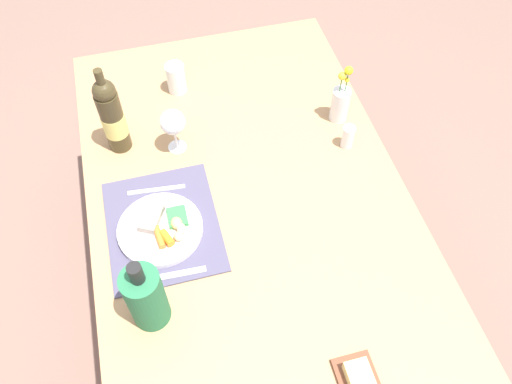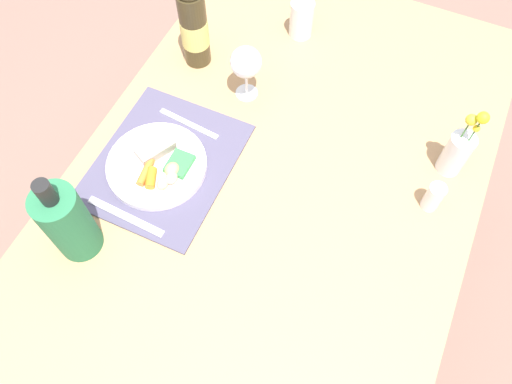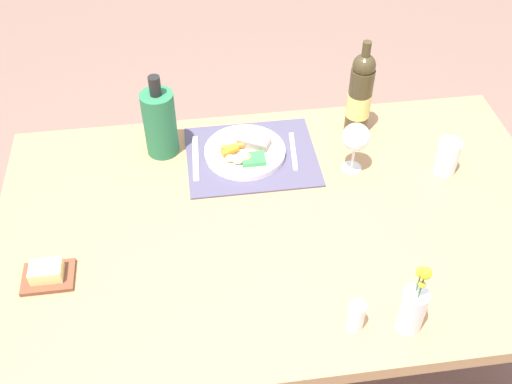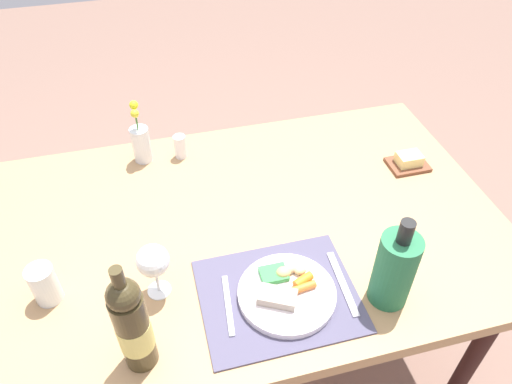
{
  "view_description": "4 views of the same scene",
  "coord_description": "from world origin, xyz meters",
  "px_view_note": "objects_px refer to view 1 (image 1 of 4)",
  "views": [
    {
      "loc": [
        0.91,
        -0.21,
        2.07
      ],
      "look_at": [
        0.02,
        0.02,
        0.79
      ],
      "focal_mm": 36.3,
      "sensor_mm": 36.0,
      "label": 1
    },
    {
      "loc": [
        0.59,
        0.23,
        1.86
      ],
      "look_at": [
        0.05,
        -0.02,
        0.79
      ],
      "focal_mm": 36.09,
      "sensor_mm": 36.0,
      "label": 2
    },
    {
      "loc": [
        0.23,
        1.14,
        1.98
      ],
      "look_at": [
        0.06,
        -0.08,
        0.79
      ],
      "focal_mm": 42.58,
      "sensor_mm": 36.0,
      "label": 3
    },
    {
      "loc": [
        -0.19,
        -0.97,
        1.78
      ],
      "look_at": [
        0.08,
        0.08,
        0.79
      ],
      "focal_mm": 33.77,
      "sensor_mm": 36.0,
      "label": 4
    }
  ],
  "objects_px": {
    "dining_table": "(248,205)",
    "fork": "(156,190)",
    "wine_glass": "(173,123)",
    "water_tumbler": "(176,80)",
    "flower_vase": "(340,102)",
    "knife": "(169,276)",
    "salt_shaker": "(348,137)",
    "wine_bottle": "(112,116)",
    "cooler_bottle": "(146,297)",
    "butter_dish": "(359,379)",
    "dinner_plate": "(161,228)"
  },
  "relations": [
    {
      "from": "fork",
      "to": "water_tumbler",
      "type": "relative_size",
      "value": 1.61
    },
    {
      "from": "dining_table",
      "to": "dinner_plate",
      "type": "distance_m",
      "value": 0.3
    },
    {
      "from": "wine_bottle",
      "to": "cooler_bottle",
      "type": "bearing_deg",
      "value": 1.56
    },
    {
      "from": "dinner_plate",
      "to": "dining_table",
      "type": "bearing_deg",
      "value": 103.7
    },
    {
      "from": "dining_table",
      "to": "water_tumbler",
      "type": "bearing_deg",
      "value": -165.88
    },
    {
      "from": "fork",
      "to": "salt_shaker",
      "type": "bearing_deg",
      "value": 98.4
    },
    {
      "from": "dining_table",
      "to": "wine_bottle",
      "type": "distance_m",
      "value": 0.51
    },
    {
      "from": "dinner_plate",
      "to": "wine_glass",
      "type": "bearing_deg",
      "value": 162.43
    },
    {
      "from": "flower_vase",
      "to": "knife",
      "type": "bearing_deg",
      "value": -55.49
    },
    {
      "from": "dinner_plate",
      "to": "wine_glass",
      "type": "distance_m",
      "value": 0.34
    },
    {
      "from": "cooler_bottle",
      "to": "butter_dish",
      "type": "distance_m",
      "value": 0.56
    },
    {
      "from": "knife",
      "to": "wine_glass",
      "type": "relative_size",
      "value": 1.27
    },
    {
      "from": "fork",
      "to": "cooler_bottle",
      "type": "height_order",
      "value": "cooler_bottle"
    },
    {
      "from": "flower_vase",
      "to": "wine_bottle",
      "type": "height_order",
      "value": "wine_bottle"
    },
    {
      "from": "dinner_plate",
      "to": "wine_bottle",
      "type": "xyz_separation_m",
      "value": [
        -0.37,
        -0.08,
        0.12
      ]
    },
    {
      "from": "fork",
      "to": "salt_shaker",
      "type": "relative_size",
      "value": 2.13
    },
    {
      "from": "dining_table",
      "to": "fork",
      "type": "height_order",
      "value": "fork"
    },
    {
      "from": "wine_glass",
      "to": "water_tumbler",
      "type": "xyz_separation_m",
      "value": [
        -0.27,
        0.05,
        -0.07
      ]
    },
    {
      "from": "dinner_plate",
      "to": "wine_bottle",
      "type": "distance_m",
      "value": 0.4
    },
    {
      "from": "wine_glass",
      "to": "cooler_bottle",
      "type": "bearing_deg",
      "value": -16.11
    },
    {
      "from": "wine_glass",
      "to": "wine_bottle",
      "type": "distance_m",
      "value": 0.19
    },
    {
      "from": "knife",
      "to": "flower_vase",
      "type": "bearing_deg",
      "value": 127.2
    },
    {
      "from": "fork",
      "to": "wine_glass",
      "type": "relative_size",
      "value": 1.09
    },
    {
      "from": "flower_vase",
      "to": "salt_shaker",
      "type": "relative_size",
      "value": 2.69
    },
    {
      "from": "knife",
      "to": "water_tumbler",
      "type": "height_order",
      "value": "water_tumbler"
    },
    {
      "from": "wine_bottle",
      "to": "flower_vase",
      "type": "bearing_deg",
      "value": 84.96
    },
    {
      "from": "dinner_plate",
      "to": "knife",
      "type": "bearing_deg",
      "value": -1.02
    },
    {
      "from": "knife",
      "to": "cooler_bottle",
      "type": "xyz_separation_m",
      "value": [
        0.1,
        -0.06,
        0.1
      ]
    },
    {
      "from": "knife",
      "to": "water_tumbler",
      "type": "distance_m",
      "value": 0.76
    },
    {
      "from": "knife",
      "to": "flower_vase",
      "type": "height_order",
      "value": "flower_vase"
    },
    {
      "from": "dinner_plate",
      "to": "knife",
      "type": "relative_size",
      "value": 1.2
    },
    {
      "from": "flower_vase",
      "to": "butter_dish",
      "type": "bearing_deg",
      "value": -16.87
    },
    {
      "from": "flower_vase",
      "to": "cooler_bottle",
      "type": "relative_size",
      "value": 0.83
    },
    {
      "from": "salt_shaker",
      "to": "wine_glass",
      "type": "bearing_deg",
      "value": -103.74
    },
    {
      "from": "fork",
      "to": "butter_dish",
      "type": "xyz_separation_m",
      "value": [
        0.7,
        0.4,
        0.01
      ]
    },
    {
      "from": "dining_table",
      "to": "salt_shaker",
      "type": "relative_size",
      "value": 18.95
    },
    {
      "from": "fork",
      "to": "butter_dish",
      "type": "distance_m",
      "value": 0.81
    },
    {
      "from": "salt_shaker",
      "to": "butter_dish",
      "type": "relative_size",
      "value": 0.64
    },
    {
      "from": "dining_table",
      "to": "wine_glass",
      "type": "height_order",
      "value": "wine_glass"
    },
    {
      "from": "wine_glass",
      "to": "water_tumbler",
      "type": "relative_size",
      "value": 1.47
    },
    {
      "from": "wine_glass",
      "to": "butter_dish",
      "type": "xyz_separation_m",
      "value": [
        0.87,
        0.3,
        -0.1
      ]
    },
    {
      "from": "wine_glass",
      "to": "cooler_bottle",
      "type": "distance_m",
      "value": 0.59
    },
    {
      "from": "cooler_bottle",
      "to": "wine_bottle",
      "type": "height_order",
      "value": "wine_bottle"
    },
    {
      "from": "flower_vase",
      "to": "butter_dish",
      "type": "height_order",
      "value": "flower_vase"
    },
    {
      "from": "dinner_plate",
      "to": "flower_vase",
      "type": "distance_m",
      "value": 0.73
    },
    {
      "from": "dining_table",
      "to": "wine_glass",
      "type": "relative_size",
      "value": 9.7
    },
    {
      "from": "wine_bottle",
      "to": "butter_dish",
      "type": "xyz_separation_m",
      "value": [
        0.92,
        0.48,
        -0.12
      ]
    },
    {
      "from": "water_tumbler",
      "to": "salt_shaker",
      "type": "bearing_deg",
      "value": 50.87
    },
    {
      "from": "salt_shaker",
      "to": "butter_dish",
      "type": "bearing_deg",
      "value": -18.46
    },
    {
      "from": "dining_table",
      "to": "butter_dish",
      "type": "relative_size",
      "value": 12.2
    }
  ]
}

